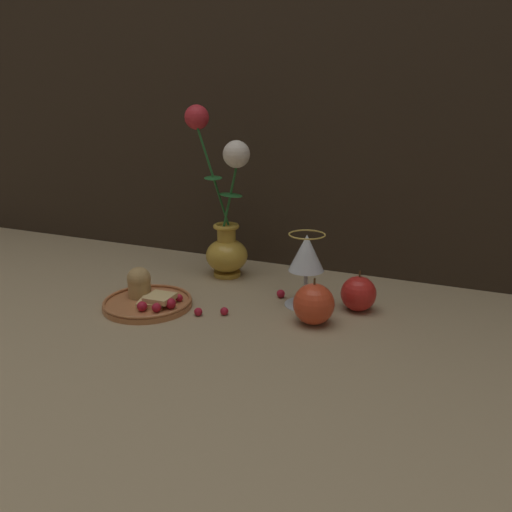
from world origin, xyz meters
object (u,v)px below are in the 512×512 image
object	(u,v)px
vase	(224,220)
wine_glass	(306,257)
apple_beside_vase	(358,294)
apple_near_glass	(314,304)
plate_with_pastries	(147,297)

from	to	relation	value
vase	wine_glass	size ratio (longest dim) A/B	2.61
apple_beside_vase	apple_near_glass	distance (m)	0.11
vase	plate_with_pastries	bearing A→B (deg)	-104.97
vase	apple_near_glass	distance (m)	0.32
apple_beside_vase	apple_near_glass	xyz separation A→B (m)	(-0.06, -0.09, 0.00)
plate_with_pastries	wine_glass	bearing A→B (deg)	24.18
plate_with_pastries	wine_glass	size ratio (longest dim) A/B	1.19
wine_glass	apple_beside_vase	xyz separation A→B (m)	(0.10, 0.02, -0.07)
vase	apple_beside_vase	distance (m)	0.34
vase	wine_glass	xyz separation A→B (m)	(0.22, -0.09, -0.03)
plate_with_pastries	apple_beside_vase	world-z (taller)	apple_beside_vase
vase	plate_with_pastries	size ratio (longest dim) A/B	2.20
wine_glass	apple_near_glass	distance (m)	0.11
plate_with_pastries	apple_beside_vase	bearing A→B (deg)	20.40
wine_glass	plate_with_pastries	bearing A→B (deg)	-155.82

